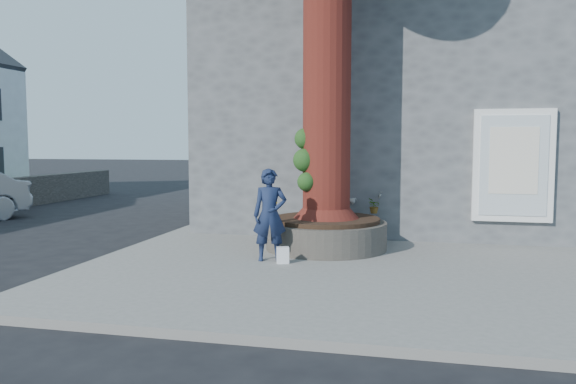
# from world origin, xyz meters

# --- Properties ---
(ground) EXTENTS (120.00, 120.00, 0.00)m
(ground) POSITION_xyz_m (0.00, 0.00, 0.00)
(ground) COLOR black
(ground) RESTS_ON ground
(pavement) EXTENTS (9.00, 8.00, 0.12)m
(pavement) POSITION_xyz_m (1.50, 1.00, 0.06)
(pavement) COLOR slate
(pavement) RESTS_ON ground
(yellow_line) EXTENTS (0.10, 30.00, 0.01)m
(yellow_line) POSITION_xyz_m (-3.05, 1.00, 0.00)
(yellow_line) COLOR yellow
(yellow_line) RESTS_ON ground
(stone_shop) EXTENTS (10.30, 8.30, 6.30)m
(stone_shop) POSITION_xyz_m (2.50, 7.20, 3.16)
(stone_shop) COLOR #4E5153
(stone_shop) RESTS_ON ground
(planter) EXTENTS (2.30, 2.30, 0.60)m
(planter) POSITION_xyz_m (0.80, 2.00, 0.41)
(planter) COLOR black
(planter) RESTS_ON pavement
(man) EXTENTS (0.66, 0.53, 1.58)m
(man) POSITION_xyz_m (0.03, 0.71, 0.91)
(man) COLOR #16203D
(man) RESTS_ON pavement
(woman) EXTENTS (1.07, 1.01, 1.75)m
(woman) POSITION_xyz_m (1.42, 3.36, 1.00)
(woman) COLOR #9E9C97
(woman) RESTS_ON pavement
(shopping_bag) EXTENTS (0.23, 0.18, 0.28)m
(shopping_bag) POSITION_xyz_m (0.30, 0.53, 0.26)
(shopping_bag) COLOR white
(shopping_bag) RESTS_ON pavement
(plant_a) EXTENTS (0.24, 0.21, 0.37)m
(plant_a) POSITION_xyz_m (0.70, 2.29, 0.91)
(plant_a) COLOR gray
(plant_a) RESTS_ON planter
(plant_b) EXTENTS (0.32, 0.32, 0.43)m
(plant_b) POSITION_xyz_m (-0.05, 1.15, 0.94)
(plant_b) COLOR gray
(plant_b) RESTS_ON planter
(plant_c) EXTENTS (0.24, 0.24, 0.30)m
(plant_c) POSITION_xyz_m (-0.05, 1.15, 0.87)
(plant_c) COLOR gray
(plant_c) RESTS_ON planter
(plant_d) EXTENTS (0.32, 0.34, 0.31)m
(plant_d) POSITION_xyz_m (1.65, 2.85, 0.87)
(plant_d) COLOR gray
(plant_d) RESTS_ON planter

